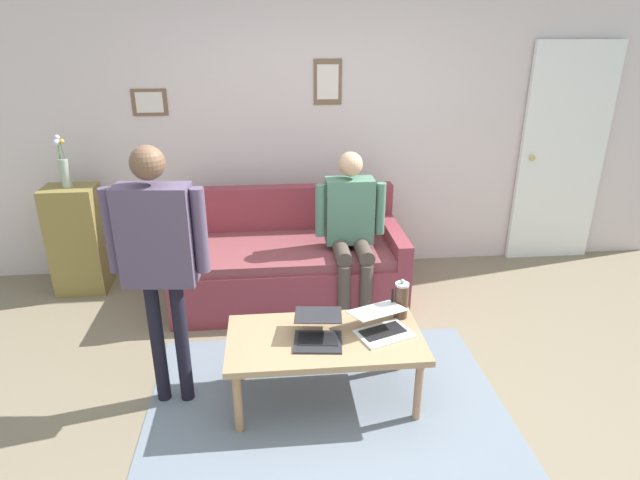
# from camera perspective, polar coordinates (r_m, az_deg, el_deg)

# --- Properties ---
(ground_plane) EXTENTS (7.68, 7.68, 0.00)m
(ground_plane) POSITION_cam_1_polar(r_m,az_deg,el_deg) (3.41, 1.76, -17.74)
(ground_plane) COLOR #7A6D57
(area_rug) EXTENTS (2.17, 1.63, 0.01)m
(area_rug) POSITION_cam_1_polar(r_m,az_deg,el_deg) (3.43, 0.70, -17.38)
(area_rug) COLOR slate
(area_rug) RESTS_ON ground_plane
(back_wall) EXTENTS (7.04, 0.11, 2.70)m
(back_wall) POSITION_cam_1_polar(r_m,az_deg,el_deg) (4.88, -1.38, 12.33)
(back_wall) COLOR silver
(back_wall) RESTS_ON ground_plane
(interior_door) EXTENTS (0.82, 0.09, 2.05)m
(interior_door) POSITION_cam_1_polar(r_m,az_deg,el_deg) (5.57, 24.39, 8.20)
(interior_door) COLOR white
(interior_door) RESTS_ON ground_plane
(couch) EXTENTS (1.86, 0.91, 0.88)m
(couch) POSITION_cam_1_polar(r_m,az_deg,el_deg) (4.51, -3.35, -2.53)
(couch) COLOR brown
(couch) RESTS_ON ground_plane
(coffee_table) EXTENTS (1.17, 0.62, 0.44)m
(coffee_table) POSITION_cam_1_polar(r_m,az_deg,el_deg) (3.28, 0.54, -10.97)
(coffee_table) COLOR #A4825D
(coffee_table) RESTS_ON ground_plane
(laptop_left) EXTENTS (0.32, 0.37, 0.13)m
(laptop_left) POSITION_cam_1_polar(r_m,az_deg,el_deg) (3.20, -0.21, -9.80)
(laptop_left) COLOR #28282D
(laptop_left) RESTS_ON coffee_table
(laptop_center) EXTENTS (0.41, 0.40, 0.14)m
(laptop_center) POSITION_cam_1_polar(r_m,az_deg,el_deg) (3.30, 6.58, -9.03)
(laptop_center) COLOR silver
(laptop_center) RESTS_ON coffee_table
(french_press) EXTENTS (0.11, 0.09, 0.27)m
(french_press) POSITION_cam_1_polar(r_m,az_deg,el_deg) (3.43, 8.65, -6.34)
(french_press) COLOR #4C3323
(french_press) RESTS_ON coffee_table
(side_shelf) EXTENTS (0.42, 0.32, 0.93)m
(side_shelf) POSITION_cam_1_polar(r_m,az_deg,el_deg) (5.00, -24.43, 0.02)
(side_shelf) COLOR olive
(side_shelf) RESTS_ON ground_plane
(flower_vase) EXTENTS (0.09, 0.08, 0.43)m
(flower_vase) POSITION_cam_1_polar(r_m,az_deg,el_deg) (4.82, -25.65, 7.02)
(flower_vase) COLOR #95A295
(flower_vase) RESTS_ON side_shelf
(person_standing) EXTENTS (0.57, 0.21, 1.60)m
(person_standing) POSITION_cam_1_polar(r_m,az_deg,el_deg) (3.11, -16.89, -0.80)
(person_standing) COLOR black
(person_standing) RESTS_ON ground_plane
(person_seated) EXTENTS (0.55, 0.51, 1.28)m
(person_seated) POSITION_cam_1_polar(r_m,az_deg,el_deg) (4.18, 3.29, 1.71)
(person_seated) COLOR #493D36
(person_seated) RESTS_ON ground_plane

